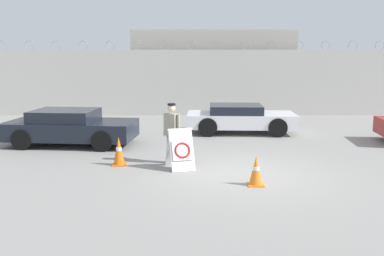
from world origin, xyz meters
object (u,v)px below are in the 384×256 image
at_px(traffic_cone_near, 255,171).
at_px(traffic_cone_mid, 118,151).
at_px(security_guard, 171,130).
at_px(parked_car_rear_sedan, 239,118).
at_px(parked_car_front_coupe, 69,127).
at_px(barricade_sign, 179,149).

distance_m(traffic_cone_near, traffic_cone_mid, 3.99).
relative_size(security_guard, parked_car_rear_sedan, 0.40).
height_order(security_guard, parked_car_front_coupe, security_guard).
xyz_separation_m(security_guard, parked_car_front_coupe, (-3.57, 2.50, -0.32)).
bearing_deg(barricade_sign, parked_car_front_coupe, 124.02).
height_order(security_guard, traffic_cone_near, security_guard).
relative_size(security_guard, parked_car_front_coupe, 0.38).
height_order(barricade_sign, parked_car_front_coupe, parked_car_front_coupe).
relative_size(traffic_cone_near, parked_car_front_coupe, 0.16).
height_order(traffic_cone_near, parked_car_rear_sedan, parked_car_rear_sedan).
bearing_deg(security_guard, traffic_cone_mid, 49.92).
distance_m(traffic_cone_near, parked_car_rear_sedan, 7.02).
bearing_deg(parked_car_rear_sedan, security_guard, -114.50).
xyz_separation_m(traffic_cone_near, traffic_cone_mid, (-3.52, 1.88, 0.05)).
bearing_deg(security_guard, parked_car_front_coupe, 5.19).
bearing_deg(parked_car_front_coupe, security_guard, -29.74).
distance_m(traffic_cone_mid, parked_car_front_coupe, 3.47).
relative_size(parked_car_front_coupe, parked_car_rear_sedan, 1.03).
distance_m(barricade_sign, security_guard, 0.78).
height_order(barricade_sign, traffic_cone_near, barricade_sign).
relative_size(traffic_cone_near, parked_car_rear_sedan, 0.16).
bearing_deg(parked_car_front_coupe, barricade_sign, -33.94).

